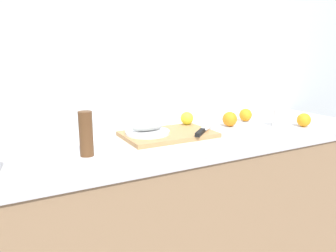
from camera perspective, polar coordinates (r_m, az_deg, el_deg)
back_wall at (r=1.77m, az=-1.56°, el=11.75°), size 3.20×0.05×2.50m
kitchen_counter at (r=1.70m, az=3.69°, el=-16.42°), size 2.00×0.60×0.90m
cutting_board at (r=1.51m, az=-0.00°, el=-1.48°), size 0.42×0.27×0.02m
white_plate at (r=1.48m, az=-3.64°, el=-1.12°), size 0.20×0.20×0.01m
fish_fillet at (r=1.47m, az=-3.66°, el=-0.16°), size 0.15×0.06×0.04m
chef_knife at (r=1.52m, az=6.20°, el=-0.71°), size 0.23×0.22×0.02m
lemon_0 at (r=1.66m, az=3.37°, el=1.37°), size 0.07×0.07×0.07m
coffee_mug_0 at (r=1.80m, az=19.37°, el=1.50°), size 0.12×0.08×0.10m
orange_0 at (r=1.74m, az=10.89°, el=1.21°), size 0.08×0.08×0.08m
orange_1 at (r=1.90m, az=13.58°, el=1.92°), size 0.07×0.07×0.07m
orange_2 at (r=1.85m, az=22.93°, el=0.99°), size 0.07×0.07×0.07m
pepper_mill at (r=1.25m, az=-14.33°, el=-1.35°), size 0.05×0.05×0.17m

